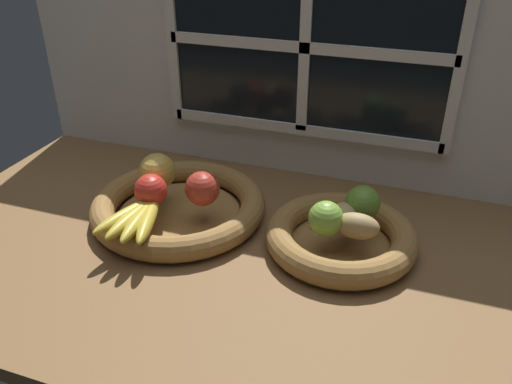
{
  "coord_description": "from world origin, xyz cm",
  "views": [
    {
      "loc": [
        26.94,
        -82.07,
        59.12
      ],
      "look_at": [
        -1.87,
        0.66,
        9.14
      ],
      "focal_mm": 36.27,
      "sensor_mm": 36.0,
      "label": 1
    }
  ],
  "objects_px": {
    "apple_red_front": "(151,190)",
    "apple_golden_left": "(157,171)",
    "fruit_bowl_right": "(341,237)",
    "potato_large": "(343,216)",
    "chili_pepper": "(347,222)",
    "potato_back": "(357,207)",
    "potato_small": "(357,226)",
    "lime_far": "(363,203)",
    "apple_red_right": "(202,189)",
    "lime_near": "(326,218)",
    "fruit_bowl_left": "(179,206)",
    "banana_bunch_front": "(137,217)"
  },
  "relations": [
    {
      "from": "apple_red_right",
      "to": "apple_red_front",
      "type": "distance_m",
      "value": 0.1
    },
    {
      "from": "potato_small",
      "to": "lime_far",
      "type": "bearing_deg",
      "value": 91.49
    },
    {
      "from": "apple_red_right",
      "to": "chili_pepper",
      "type": "distance_m",
      "value": 0.29
    },
    {
      "from": "apple_red_right",
      "to": "lime_far",
      "type": "height_order",
      "value": "apple_red_right"
    },
    {
      "from": "potato_back",
      "to": "fruit_bowl_right",
      "type": "bearing_deg",
      "value": -114.44
    },
    {
      "from": "banana_bunch_front",
      "to": "potato_large",
      "type": "relative_size",
      "value": 2.33
    },
    {
      "from": "potato_small",
      "to": "chili_pepper",
      "type": "distance_m",
      "value": 0.04
    },
    {
      "from": "lime_far",
      "to": "banana_bunch_front",
      "type": "bearing_deg",
      "value": -158.17
    },
    {
      "from": "potato_large",
      "to": "chili_pepper",
      "type": "xyz_separation_m",
      "value": [
        0.01,
        0.0,
        -0.01
      ]
    },
    {
      "from": "apple_red_front",
      "to": "lime_far",
      "type": "bearing_deg",
      "value": 12.38
    },
    {
      "from": "fruit_bowl_left",
      "to": "potato_back",
      "type": "xyz_separation_m",
      "value": [
        0.37,
        0.04,
        0.05
      ]
    },
    {
      "from": "apple_red_front",
      "to": "lime_far",
      "type": "xyz_separation_m",
      "value": [
        0.41,
        0.09,
        0.0
      ]
    },
    {
      "from": "fruit_bowl_right",
      "to": "apple_red_front",
      "type": "xyz_separation_m",
      "value": [
        -0.38,
        -0.05,
        0.06
      ]
    },
    {
      "from": "banana_bunch_front",
      "to": "lime_near",
      "type": "distance_m",
      "value": 0.35
    },
    {
      "from": "apple_red_front",
      "to": "banana_bunch_front",
      "type": "height_order",
      "value": "apple_red_front"
    },
    {
      "from": "potato_small",
      "to": "lime_far",
      "type": "distance_m",
      "value": 0.07
    },
    {
      "from": "banana_bunch_front",
      "to": "lime_far",
      "type": "relative_size",
      "value": 2.54
    },
    {
      "from": "fruit_bowl_right",
      "to": "apple_golden_left",
      "type": "relative_size",
      "value": 3.76
    },
    {
      "from": "fruit_bowl_right",
      "to": "apple_red_front",
      "type": "relative_size",
      "value": 4.4
    },
    {
      "from": "fruit_bowl_left",
      "to": "fruit_bowl_right",
      "type": "relative_size",
      "value": 1.26
    },
    {
      "from": "fruit_bowl_left",
      "to": "fruit_bowl_right",
      "type": "distance_m",
      "value": 0.35
    },
    {
      "from": "potato_large",
      "to": "chili_pepper",
      "type": "distance_m",
      "value": 0.02
    },
    {
      "from": "potato_small",
      "to": "chili_pepper",
      "type": "bearing_deg",
      "value": 125.87
    },
    {
      "from": "fruit_bowl_left",
      "to": "potato_large",
      "type": "xyz_separation_m",
      "value": [
        0.35,
        -0.0,
        0.05
      ]
    },
    {
      "from": "banana_bunch_front",
      "to": "lime_far",
      "type": "xyz_separation_m",
      "value": [
        0.4,
        0.16,
        0.02
      ]
    },
    {
      "from": "banana_bunch_front",
      "to": "potato_back",
      "type": "bearing_deg",
      "value": 22.97
    },
    {
      "from": "apple_red_front",
      "to": "potato_back",
      "type": "xyz_separation_m",
      "value": [
        0.4,
        0.09,
        -0.01
      ]
    },
    {
      "from": "apple_red_front",
      "to": "potato_back",
      "type": "height_order",
      "value": "apple_red_front"
    },
    {
      "from": "banana_bunch_front",
      "to": "apple_red_front",
      "type": "bearing_deg",
      "value": 96.55
    },
    {
      "from": "potato_large",
      "to": "chili_pepper",
      "type": "relative_size",
      "value": 0.52
    },
    {
      "from": "apple_golden_left",
      "to": "chili_pepper",
      "type": "height_order",
      "value": "apple_golden_left"
    },
    {
      "from": "apple_red_right",
      "to": "apple_red_front",
      "type": "relative_size",
      "value": 1.06
    },
    {
      "from": "apple_red_front",
      "to": "apple_golden_left",
      "type": "height_order",
      "value": "apple_golden_left"
    },
    {
      "from": "potato_back",
      "to": "potato_small",
      "type": "xyz_separation_m",
      "value": [
        0.01,
        -0.07,
        0.0
      ]
    },
    {
      "from": "fruit_bowl_left",
      "to": "lime_near",
      "type": "relative_size",
      "value": 5.61
    },
    {
      "from": "potato_back",
      "to": "apple_red_front",
      "type": "bearing_deg",
      "value": -166.62
    },
    {
      "from": "fruit_bowl_right",
      "to": "chili_pepper",
      "type": "relative_size",
      "value": 2.07
    },
    {
      "from": "fruit_bowl_right",
      "to": "potato_large",
      "type": "xyz_separation_m",
      "value": [
        0.0,
        -0.0,
        0.05
      ]
    },
    {
      "from": "lime_near",
      "to": "chili_pepper",
      "type": "distance_m",
      "value": 0.06
    },
    {
      "from": "potato_back",
      "to": "lime_far",
      "type": "bearing_deg",
      "value": -27.26
    },
    {
      "from": "fruit_bowl_right",
      "to": "apple_red_front",
      "type": "height_order",
      "value": "apple_red_front"
    },
    {
      "from": "banana_bunch_front",
      "to": "chili_pepper",
      "type": "height_order",
      "value": "banana_bunch_front"
    },
    {
      "from": "fruit_bowl_right",
      "to": "apple_red_right",
      "type": "bearing_deg",
      "value": -177.1
    },
    {
      "from": "apple_golden_left",
      "to": "fruit_bowl_right",
      "type": "bearing_deg",
      "value": -2.38
    },
    {
      "from": "banana_bunch_front",
      "to": "lime_far",
      "type": "distance_m",
      "value": 0.43
    },
    {
      "from": "apple_golden_left",
      "to": "banana_bunch_front",
      "type": "bearing_deg",
      "value": -77.93
    },
    {
      "from": "apple_red_front",
      "to": "potato_large",
      "type": "relative_size",
      "value": 0.9
    },
    {
      "from": "apple_golden_left",
      "to": "lime_far",
      "type": "bearing_deg",
      "value": 2.84
    },
    {
      "from": "apple_golden_left",
      "to": "chili_pepper",
      "type": "relative_size",
      "value": 0.55
    },
    {
      "from": "fruit_bowl_left",
      "to": "lime_far",
      "type": "height_order",
      "value": "lime_far"
    }
  ]
}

